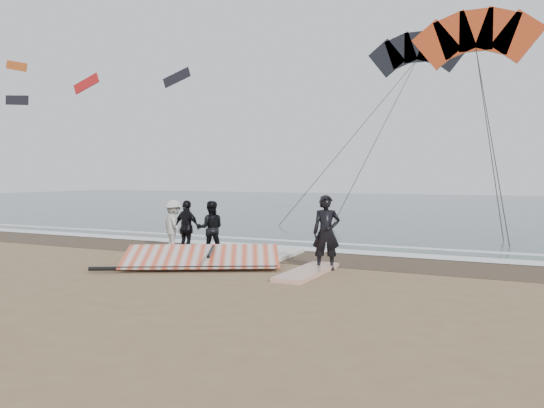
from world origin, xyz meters
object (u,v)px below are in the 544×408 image
Objects in this scene: board_cream at (277,256)px; sail_rig at (202,259)px; man_main at (326,233)px; board_white at (307,272)px.

sail_rig reaches higher than board_cream.
man_main is 1.17m from board_white.
board_white is at bearing -130.24° from man_main.
man_main is 0.73× the size of board_white.
man_main reaches higher than board_white.
board_cream is at bearing 123.64° from man_main.
board_cream is 0.64× the size of sail_rig.
board_cream is (-1.70, 1.95, 0.00)m from board_white.
board_white is 2.58m from board_cream.
sail_rig is at bearing -175.57° from board_white.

